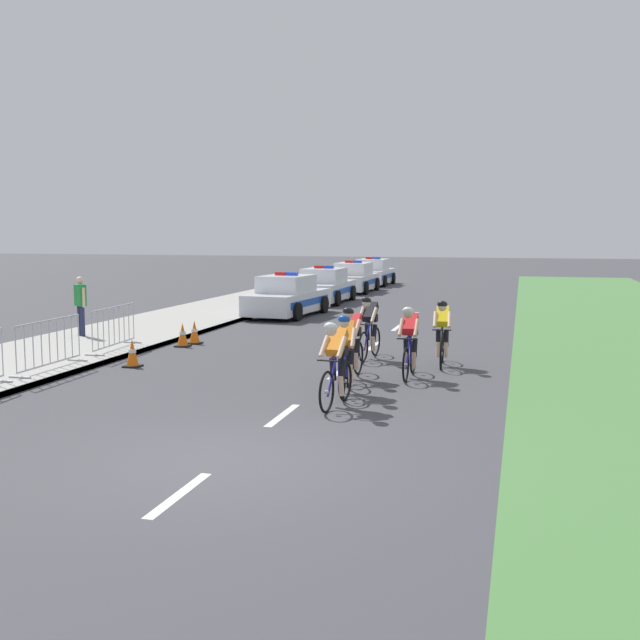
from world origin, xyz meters
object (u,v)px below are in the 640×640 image
cyclist_fifth (369,327)px  police_car_furthest (373,273)px  police_car_nearest (287,297)px  traffic_cone_far (183,335)px  spectator_closest (80,302)px  cyclist_fourth (410,341)px  police_car_third (354,279)px  police_car_second (325,287)px  crowd_barrier_middle (49,345)px  cyclist_lead (336,363)px  cyclist_third (352,342)px  crowd_barrier_rear (114,328)px  cyclist_sixth (442,332)px  traffic_cone_near (194,333)px  cyclist_second (346,352)px  traffic_cone_mid (132,353)px

cyclist_fifth → police_car_furthest: (-4.68, 24.82, -0.11)m
police_car_nearest → traffic_cone_far: bearing=-93.7°
spectator_closest → cyclist_fourth: bearing=-18.3°
police_car_third → police_car_second: bearing=-90.0°
crowd_barrier_middle → cyclist_lead: bearing=-11.7°
cyclist_third → police_car_nearest: size_ratio=0.38×
cyclist_lead → police_car_second: police_car_second is taller
crowd_barrier_middle → spectator_closest: size_ratio=1.39×
cyclist_fifth → crowd_barrier_rear: size_ratio=0.74×
cyclist_sixth → crowd_barrier_middle: (-8.02, -3.18, -0.14)m
spectator_closest → cyclist_third: bearing=-22.8°
traffic_cone_far → spectator_closest: spectator_closest is taller
traffic_cone_near → crowd_barrier_rear: bearing=-120.8°
crowd_barrier_rear → police_car_second: bearing=83.5°
traffic_cone_near → cyclist_sixth: bearing=-14.4°
police_car_third → spectator_closest: bearing=-101.7°
cyclist_lead → cyclist_fifth: 5.10m
cyclist_second → traffic_cone_near: cyclist_second is taller
cyclist_second → police_car_nearest: police_car_nearest is taller
police_car_third → crowd_barrier_rear: police_car_third is taller
cyclist_lead → traffic_cone_far: 8.03m
police_car_second → spectator_closest: 13.24m
cyclist_lead → crowd_barrier_middle: bearing=168.3°
police_car_nearest → crowd_barrier_rear: (-1.66, -9.27, -0.03)m
cyclist_sixth → traffic_cone_far: size_ratio=2.69×
cyclist_second → cyclist_third: same height
cyclist_lead → cyclist_third: 2.58m
cyclist_sixth → traffic_cone_near: size_ratio=2.69×
cyclist_sixth → cyclist_fifth: bearing=163.2°
police_car_third → crowd_barrier_rear: 20.56m
cyclist_fifth → police_car_second: bearing=108.8°
cyclist_third → cyclist_fourth: bearing=18.8°
cyclist_lead → spectator_closest: spectator_closest is taller
traffic_cone_mid → cyclist_lead: bearing=-26.2°
police_car_second → police_car_furthest: size_ratio=1.00×
cyclist_fifth → police_car_furthest: bearing=100.7°
cyclist_second → police_car_second: bearing=105.8°
cyclist_second → police_car_second: size_ratio=0.39×
traffic_cone_far → police_car_nearest: bearing=86.3°
cyclist_third → cyclist_fifth: (-0.12, 2.53, 0.00)m
cyclist_fifth → cyclist_fourth: bearing=-59.2°
traffic_cone_far → police_car_second: bearing=87.8°
cyclist_third → crowd_barrier_middle: 6.47m
cyclist_second → cyclist_third: size_ratio=1.00×
cyclist_fourth → cyclist_sixth: 1.68m
cyclist_third → traffic_cone_far: cyclist_third is taller
traffic_cone_mid → cyclist_fifth: bearing=26.1°
cyclist_fifth → police_car_second: (-4.68, 13.78, -0.11)m
cyclist_second → police_car_second: 18.39m
traffic_cone_mid → crowd_barrier_rear: bearing=130.7°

